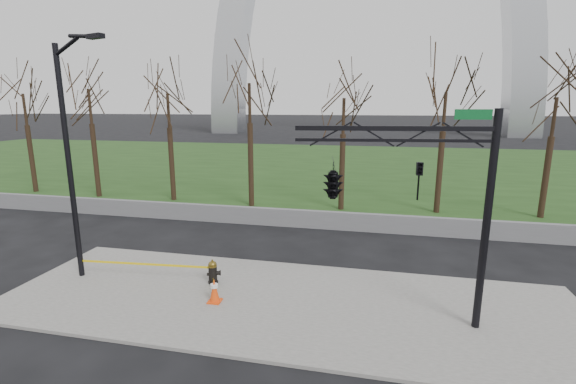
% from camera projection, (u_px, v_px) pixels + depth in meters
% --- Properties ---
extents(ground, '(500.00, 500.00, 0.00)m').
position_uv_depth(ground, '(285.00, 304.00, 12.44)').
color(ground, black).
rests_on(ground, ground).
extents(sidewalk, '(18.00, 6.00, 0.10)m').
position_uv_depth(sidewalk, '(285.00, 302.00, 12.42)').
color(sidewalk, slate).
rests_on(sidewalk, ground).
extents(grass_strip, '(120.00, 40.00, 0.06)m').
position_uv_depth(grass_strip, '(349.00, 165.00, 41.06)').
color(grass_strip, '#1E3A15').
rests_on(grass_strip, ground).
extents(guardrail, '(60.00, 0.30, 0.90)m').
position_uv_depth(guardrail, '(320.00, 220.00, 19.98)').
color(guardrail, '#59595B').
rests_on(guardrail, ground).
extents(tree_row, '(36.57, 4.00, 7.81)m').
position_uv_depth(tree_row, '(253.00, 142.00, 24.04)').
color(tree_row, black).
rests_on(tree_row, ground).
extents(fire_hydrant, '(0.53, 0.34, 0.84)m').
position_uv_depth(fire_hydrant, '(213.00, 272.00, 13.61)').
color(fire_hydrant, black).
rests_on(fire_hydrant, sidewalk).
extents(traffic_cone, '(0.40, 0.40, 0.76)m').
position_uv_depth(traffic_cone, '(214.00, 290.00, 12.28)').
color(traffic_cone, '#EB420C').
rests_on(traffic_cone, sidewalk).
extents(street_light, '(2.33, 0.85, 8.21)m').
position_uv_depth(street_light, '(71.00, 148.00, 13.22)').
color(street_light, black).
rests_on(street_light, ground).
extents(traffic_signal_mast, '(5.06, 2.53, 6.00)m').
position_uv_depth(traffic_signal_mast, '(362.00, 181.00, 10.38)').
color(traffic_signal_mast, black).
rests_on(traffic_signal_mast, ground).
extents(caution_tape, '(5.45, 1.27, 0.43)m').
position_uv_depth(caution_tape, '(159.00, 269.00, 13.68)').
color(caution_tape, yellow).
rests_on(caution_tape, ground).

